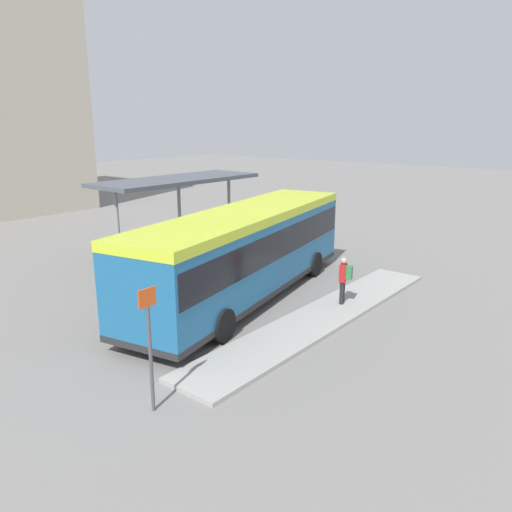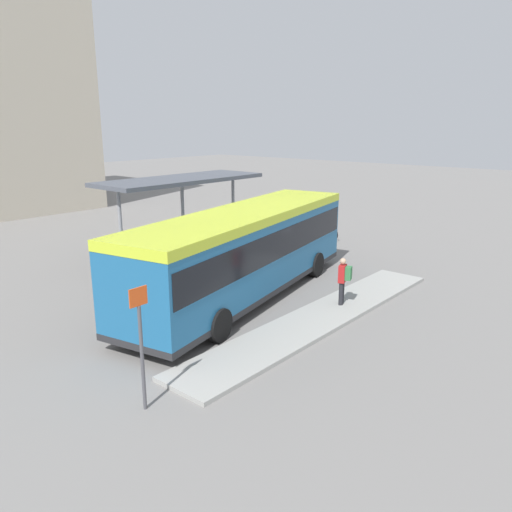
% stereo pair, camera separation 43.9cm
% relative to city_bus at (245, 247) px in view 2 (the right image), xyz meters
% --- Properties ---
extents(ground_plane, '(120.00, 120.00, 0.00)m').
position_rel_city_bus_xyz_m(ground_plane, '(-0.01, -0.00, -1.84)').
color(ground_plane, slate).
extents(curb_island, '(12.00, 1.80, 0.12)m').
position_rel_city_bus_xyz_m(curb_island, '(0.01, -3.21, -1.78)').
color(curb_island, '#9E9E99').
rests_on(curb_island, ground_plane).
extents(city_bus, '(11.91, 4.85, 3.15)m').
position_rel_city_bus_xyz_m(city_bus, '(0.00, 0.00, 0.00)').
color(city_bus, '#1E6093').
rests_on(city_bus, ground_plane).
extents(pedestrian_waiting, '(0.46, 0.49, 1.61)m').
position_rel_city_bus_xyz_m(pedestrian_waiting, '(1.36, -3.18, -0.80)').
color(pedestrian_waiting, '#232328').
rests_on(pedestrian_waiting, curb_island).
extents(bicycle_black, '(0.48, 1.65, 0.71)m').
position_rel_city_bus_xyz_m(bicycle_black, '(9.62, 2.90, -1.48)').
color(bicycle_black, black).
rests_on(bicycle_black, ground_plane).
extents(bicycle_orange, '(0.48, 1.61, 0.70)m').
position_rel_city_bus_xyz_m(bicycle_orange, '(9.93, 3.56, -1.49)').
color(bicycle_orange, black).
rests_on(bicycle_orange, ground_plane).
extents(bicycle_blue, '(0.48, 1.67, 0.72)m').
position_rel_city_bus_xyz_m(bicycle_blue, '(9.92, 4.22, -1.48)').
color(bicycle_blue, black).
rests_on(bicycle_blue, ground_plane).
extents(bicycle_red, '(0.48, 1.52, 0.66)m').
position_rel_city_bus_xyz_m(bicycle_red, '(9.90, 4.89, -1.51)').
color(bicycle_red, black).
rests_on(bicycle_red, ground_plane).
extents(station_shelter, '(8.12, 2.92, 3.63)m').
position_rel_city_bus_xyz_m(station_shelter, '(2.69, 6.34, 1.59)').
color(station_shelter, '#4C515B').
rests_on(station_shelter, ground_plane).
extents(platform_sign, '(0.44, 0.08, 2.80)m').
position_rel_city_bus_xyz_m(platform_sign, '(-6.85, -3.15, -0.28)').
color(platform_sign, '#4C4C51').
rests_on(platform_sign, ground_plane).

